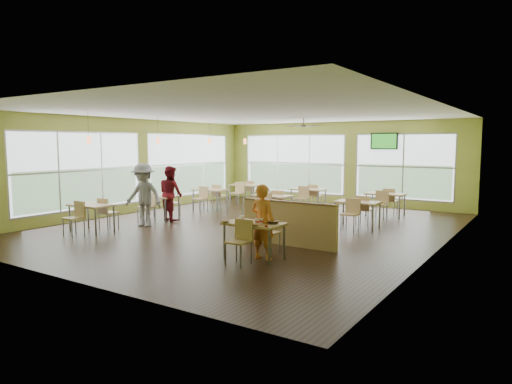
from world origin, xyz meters
TOP-DOWN VIEW (x-y plane):
  - room at (0.00, 0.00)m, footprint 12.00×12.04m
  - window_bays at (-2.65, 3.08)m, footprint 9.24×10.24m
  - main_table at (2.00, -3.00)m, footprint 1.22×1.52m
  - half_wall_divider at (2.00, -1.55)m, footprint 2.40×0.14m
  - dining_tables at (-1.05, 1.71)m, footprint 6.92×8.72m
  - pendant_lights at (-3.20, 0.68)m, footprint 0.11×7.31m
  - ceiling_fan at (-0.00, 3.00)m, footprint 1.25×1.25m
  - tv_backwall at (1.80, 5.90)m, footprint 1.00×0.07m
  - man_plaid at (2.17, -2.93)m, footprint 0.59×0.41m
  - patron_maroon at (-2.73, -0.48)m, footprint 0.96×0.84m
  - patron_grey at (-2.69, -1.62)m, footprint 1.27×0.89m
  - cup_blue at (1.75, -3.07)m, footprint 0.10×0.10m
  - cup_yellow at (1.79, -3.18)m, footprint 0.09×0.09m
  - cup_red_near at (2.18, -3.17)m, footprint 0.09×0.09m
  - cup_red_far at (2.22, -3.06)m, footprint 0.09×0.09m
  - food_basket at (2.39, -2.88)m, footprint 0.23×0.23m
  - ketchup_cup at (2.46, -3.27)m, footprint 0.07×0.07m
  - wrapper_left at (1.49, -3.30)m, footprint 0.18×0.16m
  - wrapper_mid at (2.11, -2.95)m, footprint 0.27×0.26m
  - wrapper_right at (2.23, -3.30)m, footprint 0.17×0.16m

SIDE VIEW (x-z plane):
  - half_wall_divider at x=2.00m, z-range 0.00..1.04m
  - dining_tables at x=-1.05m, z-range 0.20..1.07m
  - main_table at x=2.00m, z-range 0.20..1.07m
  - ketchup_cup at x=2.46m, z-range 0.75..0.78m
  - wrapper_right at x=2.23m, z-range 0.75..0.78m
  - man_plaid at x=2.17m, z-range 0.00..1.54m
  - wrapper_left at x=1.49m, z-range 0.75..0.79m
  - wrapper_mid at x=2.11m, z-range 0.75..0.80m
  - food_basket at x=2.39m, z-range 0.75..0.81m
  - cup_red_far at x=2.22m, z-range 0.66..0.97m
  - cup_red_near at x=2.18m, z-range 0.66..0.97m
  - cup_yellow at x=1.79m, z-range 0.66..0.97m
  - cup_blue at x=1.75m, z-range 0.64..1.00m
  - patron_maroon at x=-2.73m, z-range 0.00..1.68m
  - patron_grey at x=-2.69m, z-range 0.00..1.79m
  - window_bays at x=-2.65m, z-range 0.29..2.66m
  - room at x=0.00m, z-range 0.00..3.20m
  - tv_backwall at x=1.80m, z-range 2.15..2.75m
  - pendant_lights at x=-3.20m, z-range 2.02..2.88m
  - ceiling_fan at x=0.00m, z-range 2.80..3.09m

